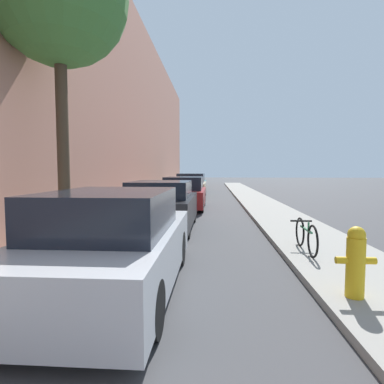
{
  "coord_description": "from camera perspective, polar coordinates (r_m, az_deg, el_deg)",
  "views": [
    {
      "loc": [
        0.51,
        1.68,
        1.75
      ],
      "look_at": [
        -0.24,
        12.55,
        0.98
      ],
      "focal_mm": 28.92,
      "sensor_mm": 36.0,
      "label": 1
    }
  ],
  "objects": [
    {
      "name": "parked_car_red",
      "position": [
        13.98,
        -1.42,
        -0.31
      ],
      "size": [
        1.83,
        4.08,
        1.45
      ],
      "color": "black",
      "rests_on": "ground"
    },
    {
      "name": "parked_car_teal",
      "position": [
        25.14,
        0.47,
        1.64
      ],
      "size": [
        1.81,
        4.62,
        1.47
      ],
      "color": "black",
      "rests_on": "ground"
    },
    {
      "name": "parked_car_silver",
      "position": [
        4.65,
        -14.22,
        -9.29
      ],
      "size": [
        1.79,
        4.08,
        1.46
      ],
      "color": "black",
      "rests_on": "ground"
    },
    {
      "name": "parked_car_champagne",
      "position": [
        19.75,
        -0.14,
        1.07
      ],
      "size": [
        1.82,
        4.6,
        1.54
      ],
      "color": "black",
      "rests_on": "ground"
    },
    {
      "name": "sidewalk_left",
      "position": [
        14.82,
        -9.39,
        -2.55
      ],
      "size": [
        2.0,
        52.0,
        0.12
      ],
      "color": "gray",
      "rests_on": "ground"
    },
    {
      "name": "bicycle",
      "position": [
        6.66,
        20.25,
        -7.55
      ],
      "size": [
        0.44,
        1.51,
        0.62
      ],
      "rotation": [
        0.0,
        0.0,
        -0.01
      ],
      "color": "black",
      "rests_on": "sidewalk_right"
    },
    {
      "name": "building_facade_left",
      "position": [
        15.54,
        -14.72,
        17.71
      ],
      "size": [
        0.7,
        52.0,
        10.9
      ],
      "color": "tan",
      "rests_on": "ground"
    },
    {
      "name": "fire_hydrant",
      "position": [
        4.54,
        27.94,
        -11.17
      ],
      "size": [
        0.5,
        0.23,
        0.92
      ],
      "color": "gold",
      "rests_on": "sidewalk_right"
    },
    {
      "name": "ground_plane",
      "position": [
        14.43,
        1.91,
        -2.91
      ],
      "size": [
        120.0,
        120.0,
        0.0
      ],
      "primitive_type": "plane",
      "color": "#3D3D3F"
    },
    {
      "name": "parked_car_black",
      "position": [
        9.2,
        -5.61,
        -2.58
      ],
      "size": [
        1.87,
        4.01,
        1.43
      ],
      "color": "black",
      "rests_on": "ground"
    },
    {
      "name": "sidewalk_right",
      "position": [
        14.61,
        13.36,
        -2.69
      ],
      "size": [
        2.0,
        52.0,
        0.12
      ],
      "color": "gray",
      "rests_on": "ground"
    }
  ]
}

